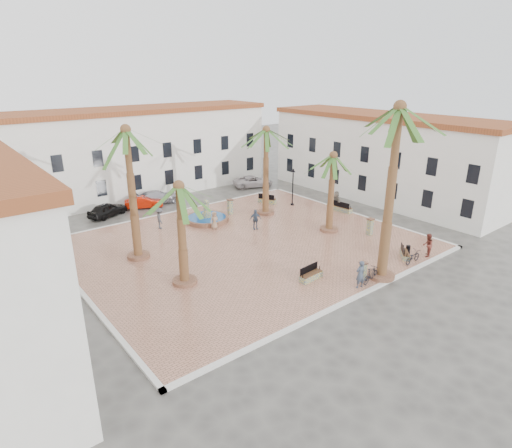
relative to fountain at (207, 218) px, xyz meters
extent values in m
plane|color=#56544F|center=(-0.45, -6.65, -0.43)|extent=(120.00, 120.00, 0.00)
cube|color=tan|center=(-0.45, -6.65, -0.36)|extent=(26.00, 22.00, 0.15)
cube|color=silver|center=(-0.45, 4.35, -0.35)|extent=(26.30, 0.30, 0.16)
cube|color=silver|center=(-0.45, -17.65, -0.35)|extent=(26.30, 0.30, 0.16)
cube|color=silver|center=(12.55, -6.65, -0.35)|extent=(0.30, 22.30, 0.16)
cube|color=silver|center=(-13.45, -6.65, -0.35)|extent=(0.30, 22.30, 0.16)
cube|color=white|center=(-0.45, 13.35, 4.07)|extent=(30.00, 7.00, 9.00)
cube|color=brown|center=(-0.45, 13.35, 8.82)|extent=(30.40, 7.40, 0.50)
cube|color=black|center=(-13.57, 9.87, 1.77)|extent=(1.00, 0.12, 1.60)
cube|color=black|center=(-9.82, 9.87, 1.77)|extent=(1.00, 0.12, 1.60)
cube|color=black|center=(-6.07, 9.87, 1.77)|extent=(1.00, 0.12, 1.60)
cube|color=black|center=(-2.32, 9.87, 1.77)|extent=(1.00, 0.12, 1.60)
cube|color=black|center=(1.43, 9.87, 1.77)|extent=(1.00, 0.12, 1.60)
cube|color=black|center=(5.18, 9.87, 1.77)|extent=(1.00, 0.12, 1.60)
cube|color=black|center=(8.93, 9.87, 1.77)|extent=(1.00, 0.12, 1.60)
cube|color=black|center=(12.68, 9.87, 1.77)|extent=(1.00, 0.12, 1.60)
cube|color=black|center=(-13.57, 9.87, 4.77)|extent=(1.00, 0.12, 1.60)
cube|color=black|center=(-9.82, 9.87, 4.77)|extent=(1.00, 0.12, 1.60)
cube|color=black|center=(-6.07, 9.87, 4.77)|extent=(1.00, 0.12, 1.60)
cube|color=black|center=(-2.32, 9.87, 4.77)|extent=(1.00, 0.12, 1.60)
cube|color=black|center=(1.43, 9.87, 4.77)|extent=(1.00, 0.12, 1.60)
cube|color=black|center=(5.18, 9.87, 4.77)|extent=(1.00, 0.12, 1.60)
cube|color=black|center=(8.93, 9.87, 4.77)|extent=(1.00, 0.12, 1.60)
cube|color=black|center=(12.68, 9.87, 4.77)|extent=(1.00, 0.12, 1.60)
cube|color=white|center=(19.55, -4.65, 3.82)|extent=(7.00, 26.00, 8.50)
cube|color=brown|center=(19.55, -4.65, 8.32)|extent=(7.40, 26.40, 0.50)
cube|color=black|center=(16.09, -16.14, 1.77)|extent=(0.12, 1.00, 1.60)
cube|color=black|center=(16.09, -12.42, 1.77)|extent=(0.12, 1.00, 1.60)
cube|color=black|center=(16.09, -8.71, 1.77)|extent=(0.12, 1.00, 1.60)
cube|color=black|center=(16.09, -4.99, 1.77)|extent=(0.12, 1.00, 1.60)
cube|color=black|center=(16.09, -1.28, 1.77)|extent=(0.12, 1.00, 1.60)
cube|color=black|center=(16.09, 2.43, 1.77)|extent=(0.12, 1.00, 1.60)
cube|color=black|center=(16.09, 6.15, 1.77)|extent=(0.12, 1.00, 1.60)
cube|color=black|center=(16.09, -16.14, 4.77)|extent=(0.12, 1.00, 1.60)
cube|color=black|center=(16.09, -12.42, 4.77)|extent=(0.12, 1.00, 1.60)
cube|color=black|center=(16.09, -8.71, 4.77)|extent=(0.12, 1.00, 1.60)
cube|color=black|center=(16.09, -4.99, 4.77)|extent=(0.12, 1.00, 1.60)
cube|color=black|center=(16.09, -1.28, 4.77)|extent=(0.12, 1.00, 1.60)
cube|color=black|center=(16.09, 2.43, 4.77)|extent=(0.12, 1.00, 1.60)
cube|color=black|center=(16.09, 6.15, 4.77)|extent=(0.12, 1.00, 1.60)
cube|color=black|center=(-16.47, -16.65, 1.77)|extent=(0.12, 1.00, 1.60)
cube|color=black|center=(-16.47, -12.65, 1.77)|extent=(0.12, 1.00, 1.60)
cube|color=black|center=(-16.47, -8.65, 1.77)|extent=(0.12, 1.00, 1.60)
cube|color=black|center=(-16.47, -4.65, 1.77)|extent=(0.12, 1.00, 1.60)
cube|color=black|center=(-16.47, -0.65, 1.77)|extent=(0.12, 1.00, 1.60)
cube|color=black|center=(-16.47, -16.65, 4.77)|extent=(0.12, 1.00, 1.60)
cube|color=black|center=(-16.47, -12.65, 4.77)|extent=(0.12, 1.00, 1.60)
cube|color=black|center=(-16.47, -8.65, 4.77)|extent=(0.12, 1.00, 1.60)
cube|color=black|center=(-16.47, -4.65, 4.77)|extent=(0.12, 1.00, 1.60)
cylinder|color=brown|center=(0.00, 0.00, -0.09)|extent=(4.02, 4.02, 0.38)
cylinder|color=#194C8C|center=(0.00, 0.00, 0.08)|extent=(3.55, 3.55, 0.06)
cylinder|color=gray|center=(0.00, 0.00, 0.10)|extent=(0.86, 0.86, 0.77)
cylinder|color=gray|center=(0.00, 0.00, 0.87)|extent=(0.57, 0.57, 1.15)
sphere|color=gray|center=(0.00, 0.00, 1.59)|extent=(0.42, 0.42, 0.42)
cylinder|color=brown|center=(-8.39, -3.74, -0.16)|extent=(1.66, 1.66, 0.25)
cylinder|color=brown|center=(-8.39, -3.74, 4.56)|extent=(0.54, 0.54, 9.19)
sphere|color=brown|center=(-8.39, -3.74, 9.16)|extent=(0.72, 0.72, 0.72)
cylinder|color=brown|center=(-7.69, -9.47, -0.16)|extent=(1.64, 1.64, 0.25)
cylinder|color=brown|center=(-7.69, -9.47, 3.13)|extent=(0.53, 0.53, 6.34)
sphere|color=brown|center=(-7.69, -9.47, 6.30)|extent=(0.72, 0.72, 0.72)
cylinder|color=brown|center=(3.12, -17.05, -0.15)|extent=(1.78, 1.78, 0.27)
cylinder|color=brown|center=(3.12, -17.05, 5.45)|extent=(0.58, 0.58, 10.93)
sphere|color=brown|center=(3.12, -17.05, 10.91)|extent=(0.78, 0.78, 0.78)
cylinder|color=brown|center=(7.00, -8.76, -0.16)|extent=(1.57, 1.57, 0.24)
cylinder|color=brown|center=(7.00, -8.76, 3.14)|extent=(0.51, 0.51, 6.37)
sphere|color=brown|center=(7.00, -8.76, 6.32)|extent=(0.69, 0.69, 0.69)
cylinder|color=brown|center=(5.63, -1.75, -0.16)|extent=(1.64, 1.64, 0.25)
cylinder|color=brown|center=(5.63, -1.75, 3.88)|extent=(0.53, 0.53, 7.83)
sphere|color=brown|center=(5.63, -1.75, 7.79)|extent=(0.72, 0.72, 0.72)
cube|color=gray|center=(-0.83, -14.32, -0.08)|extent=(1.88, 0.72, 0.41)
cube|color=#56351E|center=(-0.83, -14.32, 0.16)|extent=(1.78, 0.66, 0.06)
cube|color=black|center=(-0.85, -14.10, 0.43)|extent=(1.74, 0.20, 0.51)
cylinder|color=black|center=(-1.70, -14.40, 0.28)|extent=(0.05, 0.05, 0.31)
cylinder|color=black|center=(0.03, -14.25, 0.28)|extent=(0.05, 0.05, 0.31)
cube|color=gray|center=(7.27, -16.12, -0.10)|extent=(1.55, 1.47, 0.36)
cube|color=#56351E|center=(7.27, -16.12, 0.11)|extent=(1.45, 1.38, 0.05)
cube|color=black|center=(7.13, -15.98, 0.36)|extent=(1.18, 1.08, 0.46)
cylinder|color=black|center=(6.69, -16.65, 0.22)|extent=(0.05, 0.05, 0.27)
cylinder|color=black|center=(7.84, -15.60, 0.22)|extent=(0.05, 0.05, 0.27)
cube|color=gray|center=(11.95, -5.99, -0.06)|extent=(0.79, 2.04, 0.44)
cube|color=#56351E|center=(11.95, -5.99, 0.19)|extent=(0.73, 1.92, 0.07)
cube|color=black|center=(11.71, -6.01, 0.49)|extent=(0.23, 1.88, 0.55)
cylinder|color=black|center=(12.04, -6.93, 0.33)|extent=(0.05, 0.05, 0.33)
cylinder|color=black|center=(11.86, -5.05, 0.33)|extent=(0.05, 0.05, 0.33)
cube|color=gray|center=(7.99, 0.83, -0.07)|extent=(1.34, 1.97, 0.42)
cube|color=#56351E|center=(7.99, 0.83, 0.17)|extent=(1.25, 1.85, 0.06)
cube|color=black|center=(7.78, 0.73, 0.46)|extent=(0.82, 1.65, 0.53)
cylinder|color=black|center=(8.38, 0.02, 0.30)|extent=(0.05, 0.05, 0.32)
cylinder|color=black|center=(7.60, 1.65, 0.30)|extent=(0.05, 0.05, 0.32)
cylinder|color=black|center=(5.50, -15.42, -0.21)|extent=(0.34, 0.34, 0.15)
cylinder|color=black|center=(5.50, -15.42, 1.51)|extent=(0.11, 0.11, 3.40)
cone|color=black|center=(5.50, -15.42, 3.35)|extent=(0.41, 0.41, 0.38)
sphere|color=beige|center=(5.50, -15.42, 3.21)|extent=(0.23, 0.23, 0.23)
cylinder|color=black|center=(9.55, -1.35, -0.21)|extent=(0.34, 0.34, 0.15)
cylinder|color=black|center=(9.55, -1.35, 1.54)|extent=(0.11, 0.11, 3.44)
cone|color=black|center=(9.55, -1.35, 3.40)|extent=(0.42, 0.42, 0.38)
sphere|color=beige|center=(9.55, -1.35, 3.26)|extent=(0.23, 0.23, 0.23)
cube|color=gray|center=(1.81, -16.49, 0.31)|extent=(0.44, 0.44, 1.18)
cube|color=brown|center=(1.81, -16.49, 0.94)|extent=(0.55, 0.55, 0.09)
cube|color=gray|center=(2.86, 0.28, 0.41)|extent=(0.46, 0.46, 1.38)
cube|color=brown|center=(2.86, 0.28, 1.15)|extent=(0.57, 0.57, 0.11)
cube|color=gray|center=(8.93, -11.60, 0.40)|extent=(0.43, 0.43, 1.36)
cube|color=brown|center=(8.93, -11.60, 1.13)|extent=(0.53, 0.53, 0.10)
cylinder|color=black|center=(8.03, -15.89, 0.04)|extent=(0.33, 0.33, 0.64)
imported|color=#3C4656|center=(0.80, -17.05, 0.66)|extent=(0.76, 0.58, 1.88)
imported|color=black|center=(6.80, -17.05, 0.18)|extent=(1.79, 0.71, 0.93)
imported|color=maroon|center=(8.67, -17.05, 0.61)|extent=(1.07, 0.98, 1.79)
imported|color=black|center=(1.94, -17.05, 0.26)|extent=(1.86, 0.76, 1.08)
imported|color=#9F7C61|center=(-0.59, -2.22, 0.51)|extent=(0.81, 0.56, 1.59)
imported|color=#3C4C63|center=(2.18, -4.50, 0.62)|extent=(1.14, 0.76, 1.80)
imported|color=#424246|center=(-4.27, 0.85, 0.65)|extent=(1.02, 1.36, 1.87)
imported|color=#6A6055|center=(11.95, -5.13, 0.66)|extent=(0.97, 1.83, 1.88)
imported|color=black|center=(-6.55, 7.43, 0.25)|extent=(4.32, 3.03, 1.37)
imported|color=#BB1804|center=(-2.72, 7.70, 0.18)|extent=(3.95, 2.57, 1.23)
imported|color=#A8A7B0|center=(-0.82, 8.34, 0.25)|extent=(4.96, 2.68, 1.36)
imported|color=silver|center=(11.23, 7.36, 0.23)|extent=(5.19, 3.60, 1.32)
camera|label=1|loc=(-19.67, -32.11, 13.00)|focal=30.00mm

